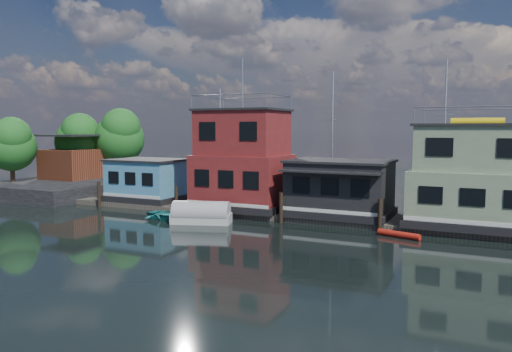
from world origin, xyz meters
The scene contains 12 objects.
ground centered at (0.00, 0.00, 0.00)m, with size 160.00×160.00×0.00m, color black.
dock centered at (0.00, 12.00, 0.20)m, with size 48.00×5.00×0.40m, color #595147.
houseboat_blue centered at (-18.00, 12.00, 2.21)m, with size 6.40×4.90×3.66m.
houseboat_red centered at (-8.50, 12.00, 4.10)m, with size 7.40×5.90×11.86m.
houseboat_dark centered at (-0.50, 11.98, 2.42)m, with size 7.40×6.10×4.06m.
houseboat_green centered at (8.50, 12.00, 3.55)m, with size 8.40×5.90×7.03m.
pilings centered at (-0.33, 9.20, 1.10)m, with size 42.28×0.28×2.20m.
background_masts centered at (4.76, 18.00, 5.55)m, with size 36.40×0.16×12.00m.
shore centered at (-30.67, 15.86, 3.60)m, with size 12.40×15.72×8.24m.
dinghy_teal centered at (-12.04, 6.83, 0.37)m, with size 2.58×3.61×0.75m, color teal.
red_kayak centered at (4.44, 7.99, 0.20)m, with size 0.40×0.40×2.74m, color #B51E13.
tarp_runabout centered at (-9.09, 6.65, 0.64)m, with size 4.51×2.90×1.71m.
Camera 1 is at (9.67, -23.25, 6.78)m, focal length 35.00 mm.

